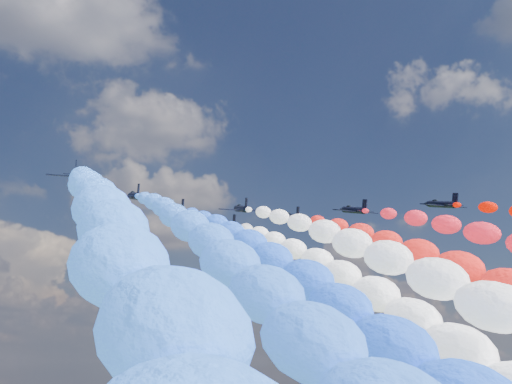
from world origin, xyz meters
name	(u,v)px	position (x,y,z in m)	size (l,w,h in m)	color
jet_0	(75,175)	(-34.36, -5.75, 95.51)	(9.07, 12.17, 2.68)	black
trail_0	(104,252)	(-34.36, -69.91, 73.04)	(6.32, 124.62, 48.85)	#2F72F6
jet_1	(134,196)	(-23.06, 6.03, 95.51)	(9.07, 12.17, 2.68)	black
trail_1	(219,278)	(-23.06, -58.13, 73.04)	(6.32, 124.62, 48.85)	blue
jet_2	(178,210)	(-13.10, 15.31, 95.51)	(9.07, 12.17, 2.68)	black
trail_2	(288,291)	(-13.10, -48.85, 73.04)	(6.32, 124.62, 48.85)	blue
jet_3	(241,209)	(-1.01, 10.60, 95.51)	(9.07, 12.17, 2.68)	black
trail_3	(410,290)	(-1.01, -53.56, 73.04)	(6.32, 124.62, 48.85)	white
jet_4	(228,224)	(0.52, 26.36, 95.51)	(9.07, 12.17, 2.68)	black
trail_4	(358,302)	(0.52, -37.80, 73.04)	(6.32, 124.62, 48.85)	white
jet_5	(292,217)	(11.44, 14.92, 95.51)	(9.07, 12.17, 2.68)	black
trail_5	(486,297)	(11.44, -49.24, 73.04)	(6.32, 124.62, 48.85)	red
jet_6	(354,210)	(21.17, 4.83, 95.51)	(9.07, 12.17, 2.68)	black
jet_7	(442,204)	(35.30, -5.09, 95.51)	(9.07, 12.17, 2.68)	black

